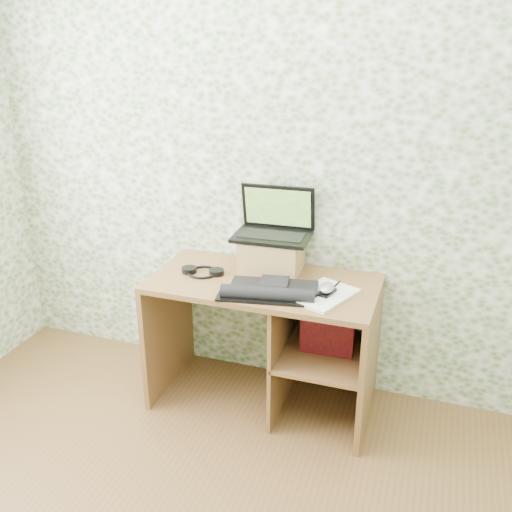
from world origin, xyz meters
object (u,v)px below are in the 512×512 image
(laptop, at_px, (274,225))
(notepad, at_px, (324,295))
(riser, at_px, (272,255))
(desk, at_px, (279,326))
(keyboard, at_px, (271,290))

(laptop, distance_m, notepad, 0.50)
(notepad, bearing_deg, riser, 169.30)
(desk, bearing_deg, laptop, 116.49)
(laptop, relative_size, keyboard, 0.81)
(keyboard, relative_size, notepad, 1.56)
(desk, relative_size, riser, 3.77)
(keyboard, bearing_deg, laptop, 94.77)
(riser, distance_m, keyboard, 0.31)
(desk, height_order, laptop, laptop)
(desk, bearing_deg, notepad, -21.93)
(riser, height_order, laptop, laptop)
(desk, xyz_separation_m, keyboard, (0.01, -0.17, 0.29))
(keyboard, height_order, notepad, keyboard)
(riser, height_order, keyboard, riser)
(desk, relative_size, notepad, 3.64)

